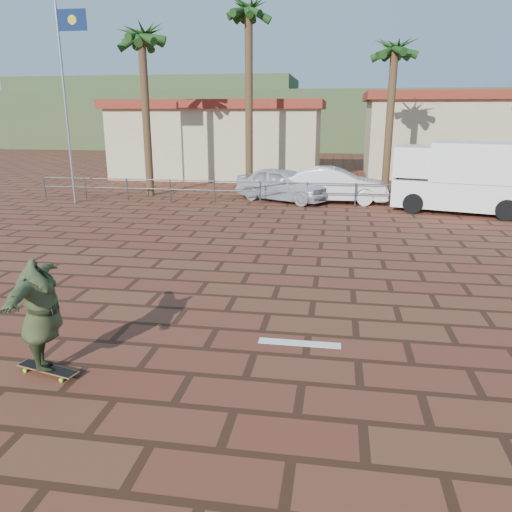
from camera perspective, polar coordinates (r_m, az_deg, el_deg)
The scene contains 16 objects.
ground at distance 9.81m, azimuth 1.42°, elevation -6.62°, with size 120.00×120.00×0.00m, color brown.
paint_stripe at distance 8.66m, azimuth 4.99°, elevation -9.89°, with size 1.40×0.22×0.01m, color white.
guardrail at distance 21.24m, azimuth 5.87°, elevation 7.56°, with size 24.06×0.06×1.00m.
flagpole at distance 22.86m, azimuth -20.80°, elevation 17.21°, with size 1.30×0.10×8.00m.
palm_far_left at distance 24.29m, azimuth -12.94°, elevation 22.88°, with size 2.40×2.40×8.25m.
palm_left at distance 24.70m, azimuth -0.85°, elevation 25.77°, with size 2.40×2.40×9.45m.
palm_center at distance 24.72m, azimuth 15.55°, elevation 21.49°, with size 2.40×2.40×7.75m.
building_west at distance 31.84m, azimuth -4.03°, elevation 13.30°, with size 12.60×7.60×4.50m.
building_east at distance 33.69m, azimuth 21.36°, elevation 12.86°, with size 10.60×6.60×5.00m.
hill_front at distance 58.99m, azimuth 8.29°, elevation 15.12°, with size 70.00×18.00×6.00m, color #384C28.
hill_back at distance 68.99m, azimuth -10.91°, elevation 15.95°, with size 35.00×14.00×8.00m, color #384C28.
longboard at distance 8.28m, azimuth -22.71°, elevation -11.83°, with size 1.05×0.47×0.10m.
skateboarder at distance 7.93m, azimuth -23.38°, elevation -6.22°, with size 2.10×0.57×1.71m, color #343E21.
campervan at distance 21.19m, azimuth 22.96°, elevation 8.40°, with size 5.62×3.53×2.71m.
car_silver at distance 22.31m, azimuth 3.10°, elevation 8.18°, with size 1.75×4.34×1.48m, color silver.
car_white at distance 22.18m, azimuth 8.90°, elevation 8.01°, with size 1.60×4.59×1.51m, color white.
Camera 1 is at (1.20, -8.97, 3.78)m, focal length 35.00 mm.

